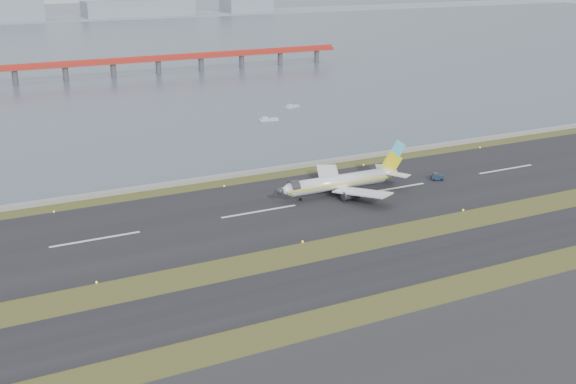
{
  "coord_description": "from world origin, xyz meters",
  "views": [
    {
      "loc": [
        -69.88,
        -121.44,
        60.14
      ],
      "look_at": [
        3.86,
        22.0,
        6.89
      ],
      "focal_mm": 45.0,
      "sensor_mm": 36.0,
      "label": 1
    }
  ],
  "objects": [
    {
      "name": "seawall",
      "position": [
        0.0,
        60.0,
        0.5
      ],
      "size": [
        1000.0,
        2.5,
        1.0
      ],
      "primitive_type": "cube",
      "color": "gray",
      "rests_on": "ground"
    },
    {
      "name": "workboat_far",
      "position": [
        65.43,
        138.28,
        0.5
      ],
      "size": [
        6.88,
        3.93,
        1.59
      ],
      "rotation": [
        0.0,
        0.0,
        0.3
      ],
      "color": "silver",
      "rests_on": "ground"
    },
    {
      "name": "taxiway_strip",
      "position": [
        0.0,
        -12.0,
        0.05
      ],
      "size": [
        1000.0,
        18.0,
        0.1
      ],
      "primitive_type": "cube",
      "color": "black",
      "rests_on": "ground"
    },
    {
      "name": "runway_strip",
      "position": [
        0.0,
        30.0,
        0.05
      ],
      "size": [
        1000.0,
        45.0,
        0.1
      ],
      "primitive_type": "cube",
      "color": "black",
      "rests_on": "ground"
    },
    {
      "name": "far_shoreline",
      "position": [
        13.62,
        620.0,
        6.07
      ],
      "size": [
        1400.0,
        80.0,
        60.5
      ],
      "color": "gray",
      "rests_on": "ground"
    },
    {
      "name": "pushback_tug",
      "position": [
        55.23,
        30.88,
        1.0
      ],
      "size": [
        3.67,
        2.93,
        2.06
      ],
      "rotation": [
        0.0,
        0.0,
        -0.41
      ],
      "color": "#16283D",
      "rests_on": "ground"
    },
    {
      "name": "bay_water",
      "position": [
        0.0,
        460.0,
        0.0
      ],
      "size": [
        1400.0,
        800.0,
        1.3
      ],
      "primitive_type": "cube",
      "color": "#455162",
      "rests_on": "ground"
    },
    {
      "name": "ground",
      "position": [
        0.0,
        0.0,
        0.0
      ],
      "size": [
        1000.0,
        1000.0,
        0.0
      ],
      "primitive_type": "plane",
      "color": "#2F4117",
      "rests_on": "ground"
    },
    {
      "name": "airliner",
      "position": [
        25.39,
        32.52,
        3.46
      ],
      "size": [
        38.52,
        32.89,
        12.8
      ],
      "color": "white",
      "rests_on": "ground"
    },
    {
      "name": "workboat_near",
      "position": [
        45.96,
        120.57,
        0.57
      ],
      "size": [
        7.61,
        3.0,
        1.8
      ],
      "rotation": [
        0.0,
        0.0,
        -0.09
      ],
      "color": "silver",
      "rests_on": "ground"
    },
    {
      "name": "red_pier",
      "position": [
        20.0,
        250.0,
        7.28
      ],
      "size": [
        260.0,
        5.0,
        10.2
      ],
      "color": "red",
      "rests_on": "ground"
    }
  ]
}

